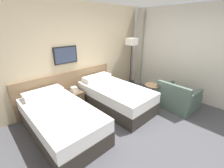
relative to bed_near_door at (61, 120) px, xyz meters
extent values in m
plane|color=#47474C|center=(1.36, -1.11, -0.30)|extent=(16.00, 16.00, 0.00)
cube|color=#C6B28E|center=(1.36, 1.08, 1.05)|extent=(10.00, 0.06, 2.70)
cube|color=#846647|center=(0.78, 1.03, 0.17)|extent=(2.79, 0.04, 0.94)
cube|color=black|center=(0.78, 1.03, 1.09)|extent=(0.64, 0.03, 0.44)
cube|color=#333D56|center=(0.78, 1.02, 1.09)|extent=(0.58, 0.01, 0.38)
cube|color=white|center=(3.60, -1.28, 1.05)|extent=(0.06, 4.66, 2.70)
cube|color=beige|center=(3.55, -1.28, 1.02)|extent=(0.03, 4.29, 2.64)
cube|color=#A8A393|center=(3.47, 0.70, 1.02)|extent=(0.10, 0.24, 2.64)
cube|color=#332D28|center=(0.00, -0.02, -0.14)|extent=(1.07, 2.05, 0.33)
cube|color=white|center=(0.00, -0.02, 0.16)|extent=(1.06, 2.03, 0.26)
cube|color=white|center=(0.00, 0.77, 0.35)|extent=(0.85, 0.34, 0.13)
cube|color=#332D28|center=(1.57, -0.02, -0.14)|extent=(1.07, 2.05, 0.33)
cube|color=white|center=(1.57, -0.02, 0.16)|extent=(1.06, 2.03, 0.26)
cube|color=white|center=(1.57, 0.77, 0.35)|extent=(0.85, 0.34, 0.13)
cube|color=brown|center=(0.78, 0.77, -0.09)|extent=(0.38, 0.41, 0.44)
cube|color=silver|center=(0.78, 0.77, 0.20)|extent=(0.14, 0.14, 0.14)
cylinder|color=black|center=(2.82, 0.53, -0.29)|extent=(0.24, 0.24, 0.02)
cylinder|color=black|center=(2.82, 0.53, 0.46)|extent=(0.02, 0.02, 1.50)
cube|color=silver|center=(2.82, 0.53, 1.32)|extent=(0.29, 0.29, 0.21)
cylinder|color=brown|center=(2.42, -0.62, -0.30)|extent=(0.29, 0.29, 0.01)
cylinder|color=brown|center=(2.42, -0.62, -0.01)|extent=(0.05, 0.05, 0.55)
cylinder|color=brown|center=(2.42, -0.62, 0.27)|extent=(0.45, 0.45, 0.02)
cube|color=#4C6056|center=(2.81, -1.20, -0.11)|extent=(0.89, 0.94, 0.39)
cube|color=#4C6056|center=(2.45, -1.18, 0.27)|extent=(0.16, 0.89, 0.36)
cube|color=#4C6056|center=(2.78, -1.60, 0.18)|extent=(0.71, 0.14, 0.18)
cube|color=#4C6056|center=(2.84, -0.81, 0.18)|extent=(0.71, 0.14, 0.18)
camera|label=1|loc=(-1.01, -2.59, 1.81)|focal=24.00mm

